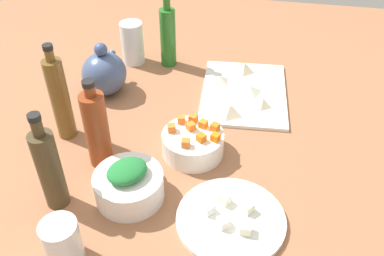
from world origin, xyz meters
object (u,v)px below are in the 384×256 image
at_px(bowl_greens, 129,186).
at_px(bottle_1, 97,129).
at_px(plate_tofu, 231,220).
at_px(drinking_glass_0, 132,43).
at_px(teapot, 104,73).
at_px(drinking_glass_1, 62,242).
at_px(bowl_carrots, 193,144).
at_px(bottle_0, 168,36).
at_px(bottle_2, 60,98).
at_px(bottle_3, 49,168).
at_px(cutting_board, 244,93).

relative_size(bowl_greens, bottle_1, 0.66).
relative_size(plate_tofu, bottle_1, 1.00).
bearing_deg(drinking_glass_0, teapot, 171.26).
relative_size(teapot, drinking_glass_0, 1.17).
relative_size(plate_tofu, teapot, 1.44).
relative_size(bowl_greens, teapot, 0.96).
bearing_deg(bottle_1, drinking_glass_1, -174.23).
relative_size(bowl_carrots, bottle_0, 0.63).
bearing_deg(plate_tofu, bottle_0, 24.49).
relative_size(bottle_0, drinking_glass_1, 2.46).
height_order(teapot, bottle_0, bottle_0).
distance_m(teapot, bottle_2, 0.21).
relative_size(teapot, bottle_3, 0.66).
height_order(bowl_greens, drinking_glass_0, drinking_glass_0).
bearing_deg(bottle_1, drinking_glass_0, 7.66).
bearing_deg(bowl_greens, plate_tofu, -97.05).
bearing_deg(bowl_carrots, bottle_0, 21.07).
distance_m(bottle_0, bottle_1, 0.47).
bearing_deg(bottle_2, bottle_0, -23.78).
relative_size(bowl_carrots, drinking_glass_1, 1.55).
relative_size(plate_tofu, bottle_0, 0.96).
distance_m(drinking_glass_0, drinking_glass_1, 0.73).
xyz_separation_m(plate_tofu, bottle_2, (0.20, 0.44, 0.11)).
distance_m(plate_tofu, bowl_carrots, 0.23).
xyz_separation_m(plate_tofu, drinking_glass_1, (-0.14, 0.30, 0.04)).
bearing_deg(drinking_glass_1, bowl_greens, -22.85).
xyz_separation_m(bottle_0, drinking_glass_0, (-0.01, 0.11, -0.03)).
relative_size(plate_tofu, drinking_glass_1, 2.35).
distance_m(teapot, bottle_3, 0.42).
distance_m(bottle_1, bottle_2, 0.15).
xyz_separation_m(bottle_0, bottle_3, (-0.61, 0.10, 0.00)).
relative_size(bottle_1, drinking_glass_0, 1.69).
relative_size(bowl_carrots, drinking_glass_0, 1.12).
bearing_deg(drinking_glass_0, bottle_1, -172.34).
relative_size(bottle_1, bottle_3, 0.96).
xyz_separation_m(cutting_board, plate_tofu, (-0.47, -0.02, 0.00)).
relative_size(bottle_2, bottle_3, 1.08).
distance_m(plate_tofu, bowl_greens, 0.23).
distance_m(bowl_greens, bottle_2, 0.29).
bearing_deg(bottle_1, cutting_board, -41.59).
height_order(cutting_board, drinking_glass_1, drinking_glass_1).
bearing_deg(bottle_3, bowl_carrots, -50.77).
distance_m(bottle_2, drinking_glass_0, 0.39).
bearing_deg(bowl_greens, bottle_1, 46.31).
height_order(bowl_carrots, bottle_1, bottle_1).
bearing_deg(bowl_greens, bowl_carrots, -33.19).
xyz_separation_m(bowl_greens, bowl_carrots, (0.16, -0.11, -0.00)).
xyz_separation_m(bottle_2, bottle_3, (-0.22, -0.07, -0.01)).
height_order(cutting_board, bottle_2, bottle_2).
xyz_separation_m(plate_tofu, bottle_3, (-0.02, 0.37, 0.09)).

